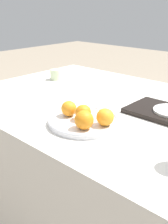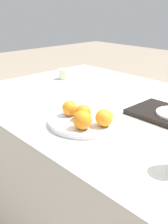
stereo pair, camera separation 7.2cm
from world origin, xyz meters
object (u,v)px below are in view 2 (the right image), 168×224
Objects in this scene: orange_0 at (83,113)px; orange_1 at (82,120)px; cup_1 at (64,74)px; fruit_platter at (84,121)px; orange_3 at (70,108)px; orange_2 at (104,118)px.

orange_1 is at bearing -45.06° from orange_0.
orange_0 is 0.90× the size of cup_1.
orange_0 is at bearing -97.54° from fruit_platter.
orange_1 is 1.01× the size of cup_1.
fruit_platter is at bearing 82.46° from orange_0.
cup_1 is (-0.58, 0.38, -0.02)m from orange_0.
orange_3 is at bearing -170.89° from fruit_platter.
cup_1 reaches higher than fruit_platter.
cup_1 is at bearing 145.72° from orange_1.
cup_1 is (-0.58, 0.38, 0.02)m from fruit_platter.
orange_2 reaches higher than cup_1.
orange_3 is at bearing -37.11° from cup_1.
orange_3 is (-0.07, -0.01, 0.00)m from orange_0.
orange_0 is at bearing 6.01° from orange_3.
orange_1 is at bearing -34.28° from cup_1.
orange_1 is 0.77m from cup_1.
orange_0 is 0.70m from cup_1.
orange_1 reaches higher than orange_2.
fruit_platter is at bearing -170.73° from orange_2.
orange_2 reaches higher than fruit_platter.
orange_1 is (0.06, -0.06, 0.00)m from orange_0.
orange_0 is 0.90× the size of orange_1.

